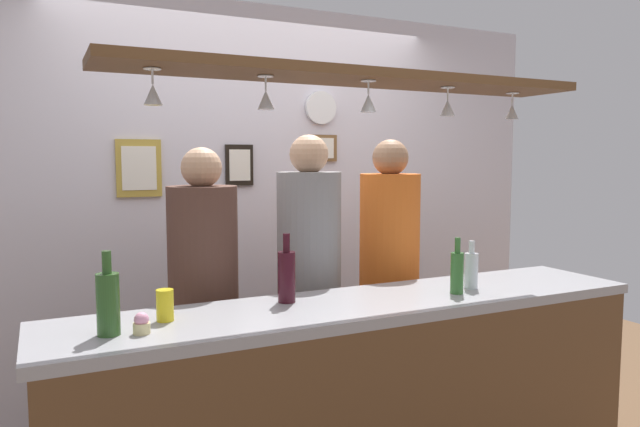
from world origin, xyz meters
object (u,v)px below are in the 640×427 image
(person_left_brown_shirt, at_px, (204,283))
(person_middle_grey_shirt, at_px, (309,265))
(picture_frame_caricature, at_px, (139,168))
(picture_frame_crest, at_px, (239,165))
(person_right_orange_shirt, at_px, (389,260))
(bottle_beer_green_import, at_px, (457,271))
(wall_clock, at_px, (321,108))
(picture_frame_upper_small, at_px, (322,148))
(bottle_soda_clear, at_px, (471,269))
(drink_can, at_px, (165,305))
(bottle_wine_dark_red, at_px, (287,275))
(bottle_champagne_green, at_px, (108,302))
(cupcake, at_px, (142,324))

(person_left_brown_shirt, relative_size, person_middle_grey_shirt, 0.96)
(person_middle_grey_shirt, xyz_separation_m, picture_frame_caricature, (-0.74, 0.80, 0.51))
(picture_frame_crest, bearing_deg, person_right_orange_shirt, -52.10)
(bottle_beer_green_import, height_order, wall_clock, wall_clock)
(picture_frame_crest, relative_size, wall_clock, 1.18)
(picture_frame_upper_small, bearing_deg, person_middle_grey_shirt, -120.21)
(picture_frame_crest, bearing_deg, bottle_soda_clear, -64.07)
(bottle_soda_clear, relative_size, drink_can, 1.89)
(bottle_soda_clear, relative_size, picture_frame_upper_small, 1.05)
(bottle_wine_dark_red, relative_size, drink_can, 2.46)
(person_right_orange_shirt, distance_m, bottle_wine_dark_red, 0.96)
(wall_clock, bearing_deg, picture_frame_crest, 179.38)
(picture_frame_upper_small, bearing_deg, person_left_brown_shirt, -142.30)
(drink_can, distance_m, wall_clock, 2.09)
(bottle_soda_clear, bearing_deg, person_left_brown_shirt, 151.51)
(picture_frame_caricature, xyz_separation_m, picture_frame_upper_small, (1.20, 0.00, 0.13))
(person_right_orange_shirt, height_order, bottle_wine_dark_red, person_right_orange_shirt)
(person_right_orange_shirt, bearing_deg, wall_clock, 93.50)
(bottle_champagne_green, relative_size, picture_frame_crest, 1.15)
(person_left_brown_shirt, height_order, cupcake, person_left_brown_shirt)
(person_middle_grey_shirt, height_order, cupcake, person_middle_grey_shirt)
(cupcake, bearing_deg, wall_clock, 46.08)
(cupcake, bearing_deg, drink_can, 50.78)
(bottle_champagne_green, relative_size, picture_frame_upper_small, 1.36)
(bottle_beer_green_import, distance_m, picture_frame_upper_small, 1.59)
(person_right_orange_shirt, bearing_deg, bottle_soda_clear, -83.84)
(drink_can, bearing_deg, person_left_brown_shirt, 62.11)
(person_left_brown_shirt, relative_size, person_right_orange_shirt, 0.97)
(drink_can, bearing_deg, person_right_orange_shirt, 22.04)
(drink_can, distance_m, picture_frame_crest, 1.63)
(cupcake, height_order, wall_clock, wall_clock)
(person_middle_grey_shirt, bearing_deg, picture_frame_upper_small, 59.79)
(picture_frame_caricature, bearing_deg, cupcake, -98.82)
(bottle_beer_green_import, relative_size, bottle_wine_dark_red, 0.87)
(person_left_brown_shirt, height_order, wall_clock, wall_clock)
(person_middle_grey_shirt, height_order, wall_clock, wall_clock)
(drink_can, bearing_deg, picture_frame_caricature, 84.83)
(person_right_orange_shirt, relative_size, cupcake, 22.11)
(person_middle_grey_shirt, bearing_deg, picture_frame_caricature, 132.74)
(bottle_soda_clear, height_order, bottle_wine_dark_red, bottle_wine_dark_red)
(person_right_orange_shirt, relative_size, picture_frame_crest, 6.63)
(drink_can, xyz_separation_m, picture_frame_crest, (0.74, 1.35, 0.52))
(bottle_champagne_green, xyz_separation_m, picture_frame_caricature, (0.34, 1.45, 0.45))
(bottle_soda_clear, bearing_deg, person_right_orange_shirt, 96.16)
(bottle_beer_green_import, xyz_separation_m, picture_frame_caricature, (-1.18, 1.47, 0.46))
(bottle_beer_green_import, relative_size, cupcake, 3.33)
(person_middle_grey_shirt, distance_m, picture_frame_upper_small, 1.12)
(drink_can, relative_size, picture_frame_crest, 0.47)
(bottle_wine_dark_red, xyz_separation_m, picture_frame_upper_small, (0.79, 1.28, 0.57))
(bottle_champagne_green, bearing_deg, cupcake, -18.66)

